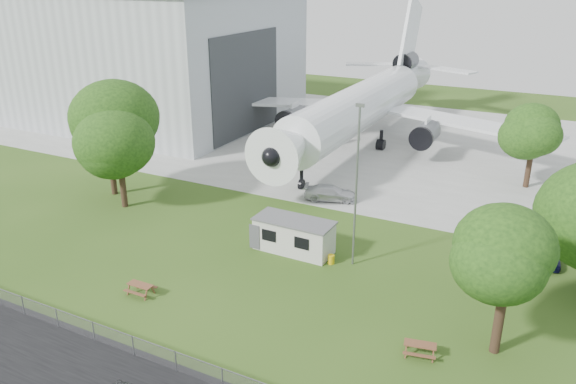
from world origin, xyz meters
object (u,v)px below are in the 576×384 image
at_px(site_cabin, 294,235).
at_px(picnic_west, 141,294).
at_px(picnic_east, 419,355).
at_px(hangar, 134,51).
at_px(airliner, 363,103).

height_order(site_cabin, picnic_west, site_cabin).
bearing_deg(picnic_east, picnic_west, 175.51).
xyz_separation_m(hangar, picnic_west, (34.96, -40.27, -9.41)).
bearing_deg(site_cabin, airliner, 100.21).
relative_size(hangar, picnic_east, 23.89).
xyz_separation_m(site_cabin, picnic_west, (-6.37, -10.39, -1.31)).
bearing_deg(hangar, airliner, -0.22).
height_order(airliner, picnic_west, airliner).
distance_m(airliner, picnic_east, 42.09).
xyz_separation_m(airliner, site_cabin, (5.35, -29.73, -3.96)).
bearing_deg(picnic_west, site_cabin, 58.23).
xyz_separation_m(hangar, picnic_east, (53.39, -38.09, -9.41)).
bearing_deg(hangar, picnic_east, -35.50).
distance_m(airliner, picnic_west, 40.48).
distance_m(picnic_west, picnic_east, 18.56).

